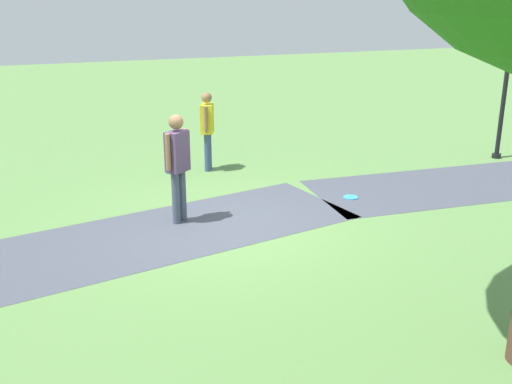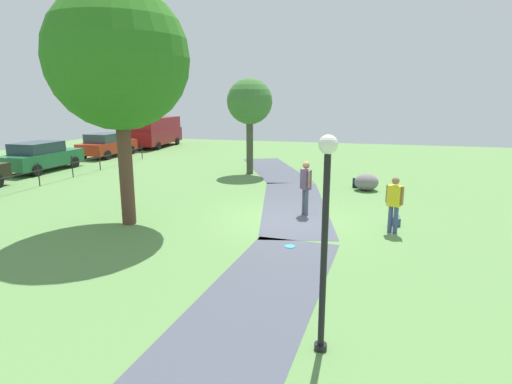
# 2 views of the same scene
# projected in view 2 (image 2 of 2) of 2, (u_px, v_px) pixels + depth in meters

# --- Properties ---
(ground_plane) EXTENTS (48.00, 48.00, 0.00)m
(ground_plane) POSITION_uv_depth(u_px,v_px,m) (284.00, 219.00, 13.66)
(ground_plane) COLOR #5D8848
(footpath_segment_near) EXTENTS (8.11, 2.66, 0.01)m
(footpath_segment_near) POSITION_uv_depth(u_px,v_px,m) (251.00, 308.00, 7.86)
(footpath_segment_near) COLOR #464B57
(footpath_segment_near) RESTS_ON ground
(footpath_segment_mid) EXTENTS (8.29, 3.85, 0.01)m
(footpath_segment_mid) POSITION_uv_depth(u_px,v_px,m) (294.00, 204.00, 15.46)
(footpath_segment_mid) COLOR #464B57
(footpath_segment_mid) RESTS_ON ground
(footpath_segment_far) EXTENTS (8.20, 5.39, 0.01)m
(footpath_segment_far) POSITION_uv_depth(u_px,v_px,m) (273.00, 169.00, 23.20)
(footpath_segment_far) COLOR #464B57
(footpath_segment_far) RESTS_ON ground
(large_shade_tree) EXTENTS (4.11, 4.11, 7.00)m
(large_shade_tree) POSITION_uv_depth(u_px,v_px,m) (118.00, 59.00, 12.09)
(large_shade_tree) COLOR brown
(large_shade_tree) RESTS_ON ground
(young_tree_near_path) EXTENTS (2.28, 2.28, 4.80)m
(young_tree_near_path) POSITION_uv_depth(u_px,v_px,m) (250.00, 103.00, 21.00)
(young_tree_near_path) COLOR #424B32
(young_tree_near_path) RESTS_ON ground
(lamp_post) EXTENTS (0.28, 0.28, 3.35)m
(lamp_post) POSITION_uv_depth(u_px,v_px,m) (325.00, 222.00, 6.12)
(lamp_post) COLOR black
(lamp_post) RESTS_ON ground
(lawn_boulder) EXTENTS (1.18, 1.23, 0.71)m
(lawn_boulder) POSITION_uv_depth(u_px,v_px,m) (366.00, 182.00, 17.77)
(lawn_boulder) COLOR slate
(lawn_boulder) RESTS_ON ground
(woman_with_handbag) EXTENTS (0.36, 0.48, 1.65)m
(woman_with_handbag) POSITION_uv_depth(u_px,v_px,m) (394.00, 201.00, 12.05)
(woman_with_handbag) COLOR #3B497A
(woman_with_handbag) RESTS_ON ground
(man_near_boulder) EXTENTS (0.43, 0.41, 1.80)m
(man_near_boulder) POSITION_uv_depth(u_px,v_px,m) (306.00, 184.00, 13.93)
(man_near_boulder) COLOR #485066
(man_near_boulder) RESTS_ON ground
(handbag_on_grass) EXTENTS (0.38, 0.38, 0.31)m
(handbag_on_grass) POSITION_uv_depth(u_px,v_px,m) (395.00, 221.00, 12.90)
(handbag_on_grass) COLOR navy
(handbag_on_grass) RESTS_ON ground
(backpack_by_boulder) EXTENTS (0.31, 0.32, 0.40)m
(backpack_by_boulder) POSITION_uv_depth(u_px,v_px,m) (356.00, 183.00, 18.40)
(backpack_by_boulder) COLOR black
(backpack_by_boulder) RESTS_ON ground
(frisbee_on_grass) EXTENTS (0.28, 0.28, 0.02)m
(frisbee_on_grass) POSITION_uv_depth(u_px,v_px,m) (290.00, 246.00, 11.09)
(frisbee_on_grass) COLOR #359EE1
(frisbee_on_grass) RESTS_ON ground
(parked_wagon_silver) EXTENTS (4.51, 1.98, 1.56)m
(parked_wagon_silver) POSITION_uv_depth(u_px,v_px,m) (41.00, 156.00, 22.32)
(parked_wagon_silver) COLOR #22673D
(parked_wagon_silver) RESTS_ON ground
(parked_sedan_red) EXTENTS (4.43, 1.97, 1.56)m
(parked_sedan_red) POSITION_uv_depth(u_px,v_px,m) (107.00, 144.00, 27.80)
(parked_sedan_red) COLOR #B32C16
(parked_sedan_red) RESTS_ON ground
(delivery_van) EXTENTS (5.90, 2.91, 2.30)m
(delivery_van) POSITION_uv_depth(u_px,v_px,m) (153.00, 131.00, 33.27)
(delivery_van) COLOR maroon
(delivery_van) RESTS_ON ground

